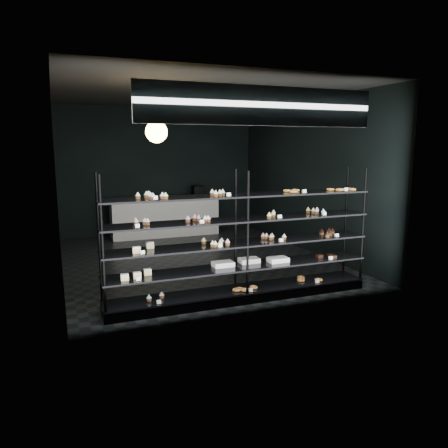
% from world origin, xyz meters
% --- Properties ---
extents(room, '(5.01, 6.01, 3.20)m').
position_xyz_m(room, '(0.00, 0.00, 1.60)').
color(room, black).
rests_on(room, ground).
extents(display_shelf, '(4.00, 0.50, 1.91)m').
position_xyz_m(display_shelf, '(-0.09, -2.45, 0.63)').
color(display_shelf, black).
rests_on(display_shelf, room).
extents(signage, '(3.30, 0.05, 0.50)m').
position_xyz_m(signage, '(0.00, -2.93, 2.75)').
color(signage, '#0C1F3F').
rests_on(signage, room).
extents(pendant_lamp, '(0.33, 0.33, 0.89)m').
position_xyz_m(pendant_lamp, '(-1.06, -1.53, 2.45)').
color(pendant_lamp, black).
rests_on(pendant_lamp, room).
extents(service_counter, '(2.76, 0.65, 1.23)m').
position_xyz_m(service_counter, '(0.01, 2.50, 0.50)').
color(service_counter, silver).
rests_on(service_counter, room).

